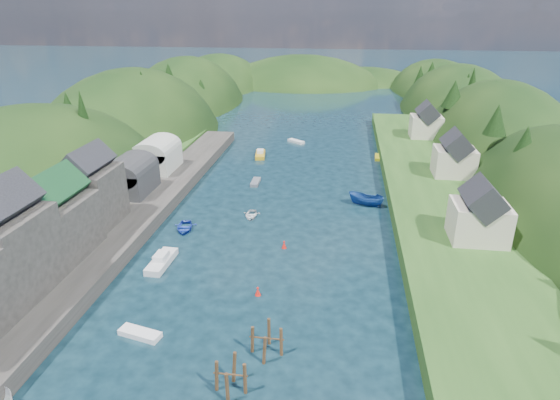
# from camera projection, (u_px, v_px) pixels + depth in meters

# --- Properties ---
(ground) EXTENTS (600.00, 600.00, 0.00)m
(ground) POSITION_uv_depth(u_px,v_px,m) (295.00, 176.00, 91.80)
(ground) COLOR black
(ground) RESTS_ON ground
(hillside_left) EXTENTS (44.00, 245.56, 52.00)m
(hillside_left) POSITION_uv_depth(u_px,v_px,m) (136.00, 166.00, 123.42)
(hillside_left) COLOR black
(hillside_left) RESTS_ON ground
(hillside_right) EXTENTS (36.00, 245.56, 48.00)m
(hillside_right) POSITION_uv_depth(u_px,v_px,m) (493.00, 179.00, 111.86)
(hillside_right) COLOR black
(hillside_right) RESTS_ON ground
(far_hills) EXTENTS (103.00, 68.00, 44.00)m
(far_hills) POSITION_uv_depth(u_px,v_px,m) (327.00, 107.00, 209.26)
(far_hills) COLOR black
(far_hills) RESTS_ON ground
(hill_trees) EXTENTS (90.72, 147.26, 12.52)m
(hill_trees) POSITION_uv_depth(u_px,v_px,m) (303.00, 106.00, 100.97)
(hill_trees) COLOR black
(hill_trees) RESTS_ON ground
(quay_left) EXTENTS (12.00, 110.00, 2.00)m
(quay_left) POSITION_uv_depth(u_px,v_px,m) (107.00, 232.00, 66.99)
(quay_left) COLOR #2D2B28
(quay_left) RESTS_ON ground
(terrace_left_grass) EXTENTS (12.00, 110.00, 2.50)m
(terrace_left_grass) POSITION_uv_depth(u_px,v_px,m) (61.00, 227.00, 67.77)
(terrace_left_grass) COLOR #234719
(terrace_left_grass) RESTS_ON ground
(quayside_buildings) EXTENTS (8.00, 35.84, 12.90)m
(quayside_buildings) POSITION_uv_depth(u_px,v_px,m) (25.00, 236.00, 52.46)
(quayside_buildings) COLOR #2D2B28
(quayside_buildings) RESTS_ON quay_left
(boat_sheds) EXTENTS (7.00, 21.00, 7.50)m
(boat_sheds) POSITION_uv_depth(u_px,v_px,m) (144.00, 162.00, 82.99)
(boat_sheds) COLOR #2D2D30
(boat_sheds) RESTS_ON quay_left
(terrace_right) EXTENTS (16.00, 120.00, 2.40)m
(terrace_right) POSITION_uv_depth(u_px,v_px,m) (436.00, 196.00, 79.05)
(terrace_right) COLOR #234719
(terrace_right) RESTS_ON ground
(right_bank_cottages) EXTENTS (9.00, 59.24, 8.41)m
(right_bank_cottages) POSITION_uv_depth(u_px,v_px,m) (448.00, 156.00, 84.51)
(right_bank_cottages) COLOR beige
(right_bank_cottages) RESTS_ON terrace_right
(piling_cluster_near) EXTENTS (3.00, 2.82, 3.70)m
(piling_cluster_near) POSITION_uv_depth(u_px,v_px,m) (231.00, 380.00, 40.05)
(piling_cluster_near) COLOR #382314
(piling_cluster_near) RESTS_ON ground
(piling_cluster_far) EXTENTS (3.35, 3.11, 3.53)m
(piling_cluster_far) POSITION_uv_depth(u_px,v_px,m) (267.00, 343.00, 44.56)
(piling_cluster_far) COLOR #382314
(piling_cluster_far) RESTS_ON ground
(channel_buoy_near) EXTENTS (0.70, 0.70, 1.10)m
(channel_buoy_near) POSITION_uv_depth(u_px,v_px,m) (258.00, 292.00, 53.85)
(channel_buoy_near) COLOR red
(channel_buoy_near) RESTS_ON ground
(channel_buoy_far) EXTENTS (0.70, 0.70, 1.10)m
(channel_buoy_far) POSITION_uv_depth(u_px,v_px,m) (284.00, 245.00, 64.38)
(channel_buoy_far) COLOR red
(channel_buoy_far) RESTS_ON ground
(moored_boats) EXTENTS (36.78, 92.25, 2.30)m
(moored_boats) POSITION_uv_depth(u_px,v_px,m) (254.00, 241.00, 64.94)
(moored_boats) COLOR navy
(moored_boats) RESTS_ON ground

